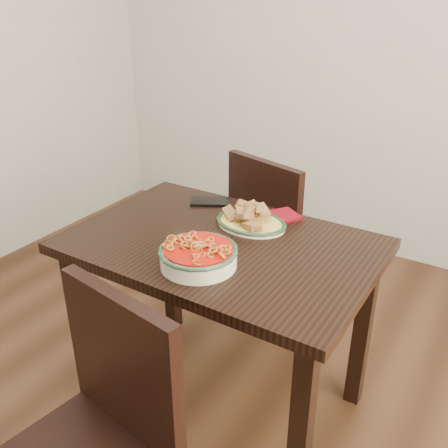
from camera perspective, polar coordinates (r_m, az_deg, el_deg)
The scene contains 9 objects.
floor at distance 2.21m, azimuth -4.21°, elevation -20.14°, with size 3.50×3.50×0.00m, color #361F11.
wall_back at distance 3.12m, azimuth 15.40°, elevation 19.73°, with size 3.50×0.10×2.60m, color beige.
dining_table at distance 1.85m, azimuth -0.33°, elevation -5.01°, with size 1.09×0.73×0.75m.
chair_far at distance 2.42m, azimuth 6.12°, elevation -1.05°, with size 0.51×0.51×0.89m.
chair_near at distance 1.49m, azimuth -14.27°, elevation -22.24°, with size 0.48×0.48×0.89m.
fish_plate at distance 1.89m, azimuth 3.12°, elevation 1.01°, with size 0.27×0.21×0.11m.
noodle_bowl at distance 1.63m, azimuth -2.95°, elevation -3.40°, with size 0.26×0.26×0.08m.
smartphone at distance 2.11m, azimuth -1.53°, elevation 2.57°, with size 0.17×0.09×0.01m, color black.
napkin at distance 1.99m, azimuth 6.97°, elevation 1.01°, with size 0.11×0.10×0.01m, color maroon.
Camera 1 is at (0.94, -1.21, 1.59)m, focal length 40.00 mm.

